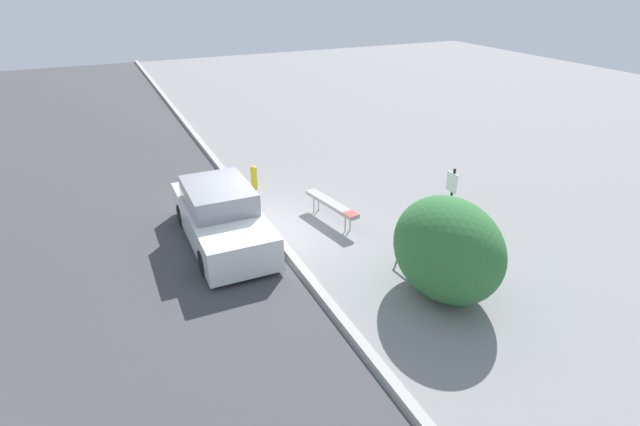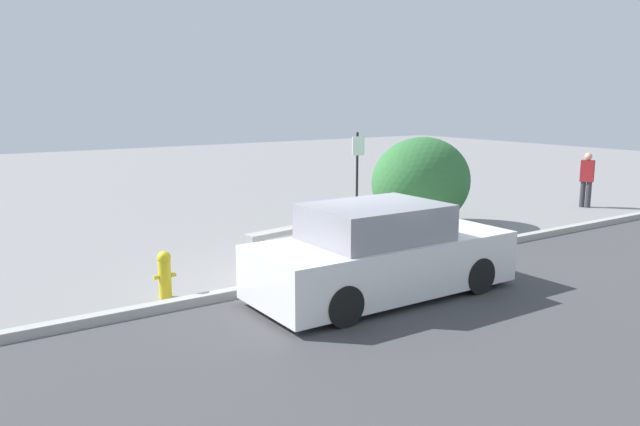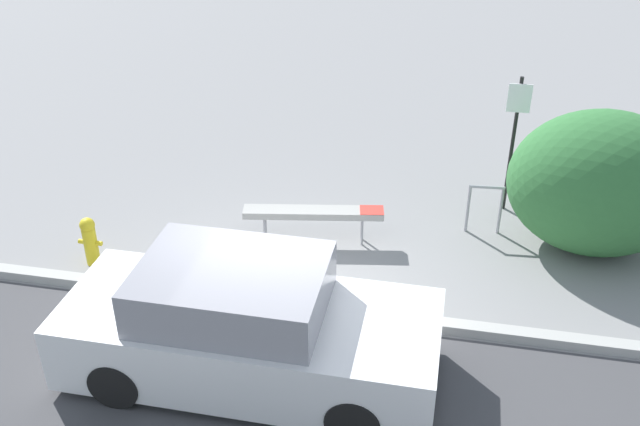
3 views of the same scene
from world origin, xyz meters
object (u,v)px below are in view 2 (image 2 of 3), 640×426
bench (291,230)px  fire_hydrant (165,273)px  parked_car_near (381,255)px  pedestrian (587,178)px  sign_post (357,170)px  bike_rack (366,212)px

bench → fire_hydrant: (-3.08, -1.24, -0.09)m
fire_hydrant → parked_car_near: size_ratio=0.18×
fire_hydrant → pedestrian: size_ratio=0.49×
sign_post → fire_hydrant: 6.72m
bike_rack → pedestrian: size_ratio=0.52×
fire_hydrant → pedestrian: (13.02, 1.22, 0.44)m
bike_rack → pedestrian: pedestrian is taller
bench → sign_post: (2.91, 1.63, 0.88)m
sign_post → parked_car_near: 5.64m
bike_rack → parked_car_near: 4.71m
parked_car_near → bike_rack: bearing=55.0°
sign_post → parked_car_near: (-3.08, -4.67, -0.71)m
sign_post → pedestrian: sign_post is taller
sign_post → pedestrian: (7.03, -1.65, -0.54)m
sign_post → fire_hydrant: (-5.99, -2.87, -0.98)m
sign_post → pedestrian: bearing=-13.2°
bench → fire_hydrant: bearing=-167.9°
pedestrian → parked_car_near: size_ratio=0.36×
bike_rack → sign_post: bearing=66.9°
parked_car_near → pedestrian: bearing=17.0°
sign_post → bike_rack: bearing=-113.1°
bench → pedestrian: pedestrian is taller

